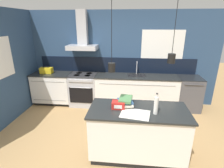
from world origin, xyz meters
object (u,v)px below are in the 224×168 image
at_px(dishwasher, 188,93).
at_px(bottle_on_island, 156,105).
at_px(red_supply_box, 118,105).
at_px(yellow_toolbox, 46,70).
at_px(oven_range, 84,89).
at_px(book_stack, 125,101).

bearing_deg(dishwasher, bottle_on_island, -119.54).
distance_m(red_supply_box, yellow_toolbox, 2.93).
bearing_deg(oven_range, dishwasher, 0.08).
height_order(bottle_on_island, red_supply_box, bottle_on_island).
bearing_deg(red_supply_box, dishwasher, 47.57).
bearing_deg(dishwasher, oven_range, -179.92).
bearing_deg(bottle_on_island, yellow_toolbox, 143.34).
xyz_separation_m(oven_range, yellow_toolbox, (-1.07, 0.00, 0.54)).
relative_size(bottle_on_island, book_stack, 0.95).
bearing_deg(red_supply_box, oven_range, 120.16).
relative_size(oven_range, dishwasher, 1.00).
height_order(oven_range, book_stack, book_stack).
relative_size(dishwasher, bottle_on_island, 2.60).
xyz_separation_m(oven_range, bottle_on_island, (1.72, -2.07, 0.60)).
relative_size(book_stack, red_supply_box, 1.71).
distance_m(book_stack, yellow_toolbox, 2.94).
distance_m(bottle_on_island, book_stack, 0.55).
bearing_deg(bottle_on_island, red_supply_box, 167.30).
relative_size(red_supply_box, yellow_toolbox, 0.64).
xyz_separation_m(bottle_on_island, book_stack, (-0.48, 0.25, -0.08)).
height_order(book_stack, red_supply_box, book_stack).
height_order(bottle_on_island, book_stack, bottle_on_island).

